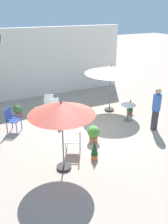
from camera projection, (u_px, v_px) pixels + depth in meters
name	position (u px, v px, depth m)	size (l,w,h in m)	color
ground_plane	(86.00, 132.00, 9.40)	(60.00, 60.00, 0.00)	tan
villa_facade	(44.00, 62.00, 12.76)	(8.89, 0.30, 3.57)	white
patio_umbrella_0	(111.00, 70.00, 10.58)	(2.35, 2.35, 2.16)	#2D2D2D
patio_umbrella_1	(62.00, 109.00, 6.49)	(1.86, 1.86, 2.22)	#2D2D2D
cafe_table_0	(128.00, 110.00, 10.15)	(0.62, 0.62, 0.72)	white
patio_chair_0	(76.00, 138.00, 7.89)	(0.68, 0.68, 0.89)	white
patio_chair_1	(56.00, 108.00, 10.30)	(0.48, 0.49, 0.90)	white
patio_chair_2	(11.00, 118.00, 9.24)	(0.62, 0.62, 0.97)	#304A9D
patio_chair_3	(49.00, 102.00, 10.92)	(0.51, 0.52, 0.91)	silver
potted_plant_1	(93.00, 133.00, 8.59)	(0.45, 0.45, 0.61)	#CB704A
potted_plant_2	(130.00, 106.00, 10.84)	(0.30, 0.30, 0.72)	brown
potted_plant_3	(37.00, 112.00, 10.52)	(0.32, 0.32, 0.50)	#BB5231
potted_plant_4	(18.00, 110.00, 10.55)	(0.37, 0.37, 0.57)	#B04C3C
potted_plant_5	(95.00, 150.00, 7.57)	(0.23, 0.23, 0.67)	#C76B3D
potted_plant_7	(61.00, 119.00, 9.66)	(0.33, 0.33, 0.69)	#AA5728
standing_person	(156.00, 109.00, 9.26)	(0.45, 0.45, 1.71)	#33333D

